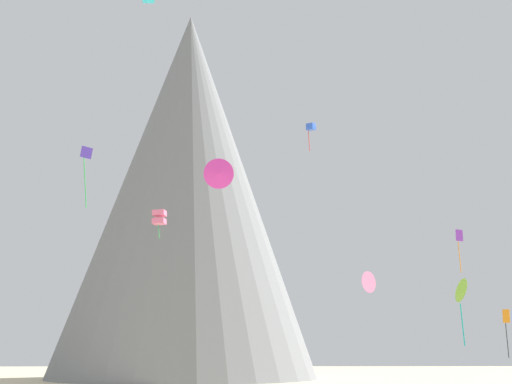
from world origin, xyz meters
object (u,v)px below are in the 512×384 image
at_px(kite_pink_low, 367,282).
at_px(kite_rainbow_mid, 159,217).
at_px(kite_blue_high, 311,127).
at_px(kite_violet_mid, 459,241).
at_px(kite_indigo_mid, 86,163).
at_px(kite_magenta_mid, 219,174).
at_px(rock_massif, 191,203).
at_px(kite_orange_low, 506,323).
at_px(kite_lime_low, 463,292).

bearing_deg(kite_pink_low, kite_rainbow_mid, -81.61).
xyz_separation_m(kite_blue_high, kite_violet_mid, (13.48, -12.63, -16.19)).
height_order(kite_indigo_mid, kite_magenta_mid, kite_indigo_mid).
bearing_deg(kite_indigo_mid, kite_magenta_mid, 21.51).
relative_size(kite_magenta_mid, kite_violet_mid, 0.56).
bearing_deg(kite_violet_mid, rock_massif, -21.77).
xyz_separation_m(kite_orange_low, kite_lime_low, (-14.00, -29.09, 0.88)).
bearing_deg(kite_orange_low, kite_rainbow_mid, -97.87).
xyz_separation_m(kite_blue_high, kite_lime_low, (6.34, -34.69, -23.11)).
height_order(kite_rainbow_mid, kite_blue_high, kite_blue_high).
bearing_deg(kite_pink_low, kite_blue_high, -125.95).
relative_size(kite_indigo_mid, kite_blue_high, 1.41).
xyz_separation_m(rock_massif, kite_pink_low, (19.27, -68.41, -21.07)).
relative_size(rock_massif, kite_pink_low, 38.84).
distance_m(kite_pink_low, kite_orange_low, 27.24).
distance_m(kite_magenta_mid, kite_orange_low, 39.10).
bearing_deg(kite_orange_low, rock_massif, -153.79).
xyz_separation_m(rock_massif, kite_magenta_mid, (7.11, -70.08, -12.46)).
xyz_separation_m(rock_massif, kite_violet_mid, (31.12, -55.78, -15.69)).
bearing_deg(kite_indigo_mid, kite_violet_mid, 43.28).
distance_m(kite_indigo_mid, kite_lime_low, 30.66).
xyz_separation_m(kite_magenta_mid, kite_orange_low, (30.86, 21.33, -11.03)).
distance_m(kite_magenta_mid, kite_violet_mid, 28.12).
xyz_separation_m(kite_indigo_mid, kite_rainbow_mid, (3.85, 18.95, -0.86)).
bearing_deg(kite_lime_low, kite_magenta_mid, 57.65).
distance_m(kite_pink_low, kite_lime_low, 10.66).
xyz_separation_m(kite_indigo_mid, kite_violet_mid, (34.74, 14.45, -4.03)).
height_order(kite_pink_low, kite_lime_low, kite_pink_low).
relative_size(rock_massif, kite_violet_mid, 15.46).
relative_size(kite_rainbow_mid, kite_orange_low, 0.58).
bearing_deg(kite_rainbow_mid, kite_indigo_mid, 177.75).
bearing_deg(kite_violet_mid, kite_rainbow_mid, 30.78).
xyz_separation_m(kite_indigo_mid, kite_orange_low, (41.60, 21.48, -11.84)).
bearing_deg(kite_indigo_mid, kite_orange_low, 48.01).
distance_m(kite_pink_low, kite_blue_high, 33.25).
xyz_separation_m(rock_massif, kite_blue_high, (17.64, -43.15, 0.50)).
height_order(kite_orange_low, kite_violet_mid, kite_violet_mid).
bearing_deg(kite_pink_low, kite_orange_low, -173.22).
bearing_deg(kite_blue_high, kite_indigo_mid, 86.33).
xyz_separation_m(kite_magenta_mid, kite_rainbow_mid, (-6.89, 18.80, -0.05)).
bearing_deg(kite_magenta_mid, kite_blue_high, 69.65).
bearing_deg(kite_violet_mid, kite_blue_high, -4.07).
bearing_deg(kite_pink_low, kite_indigo_mid, -35.08).
bearing_deg(kite_violet_mid, kite_pink_low, 85.88).
bearing_deg(kite_orange_low, kite_indigo_mid, -74.39).
height_order(kite_indigo_mid, kite_pink_low, kite_indigo_mid).
distance_m(kite_rainbow_mid, kite_lime_low, 37.04).
relative_size(kite_pink_low, kite_lime_low, 0.39).
bearing_deg(kite_lime_low, kite_rainbow_mid, 34.17).
xyz_separation_m(kite_magenta_mid, kite_lime_low, (16.86, -7.76, -10.14)).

